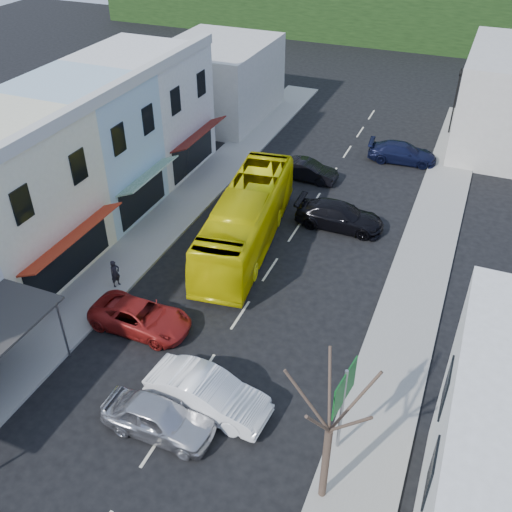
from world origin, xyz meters
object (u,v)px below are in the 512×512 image
Objects in this scene: direction_sign at (342,412)px; traffic_signal at (455,102)px; car_white at (208,396)px; pedestrian_left at (115,272)px; car_red at (141,316)px; street_tree at (329,431)px; car_silver at (159,419)px; bus at (247,221)px.

traffic_signal reaches higher than direction_sign.
pedestrian_left is (-7.79, 5.22, 0.30)m from car_white.
car_red is at bearing -111.44° from pedestrian_left.
street_tree is (5.37, -1.98, 2.87)m from car_white.
pedestrian_left is at bearing 43.04° from car_silver.
traffic_signal is (8.74, 20.45, 1.06)m from bus.
direction_sign reaches higher than car_white.
street_tree is at bearing -106.10° from car_white.
bus is at bearing 135.16° from direction_sign.
direction_sign is (8.54, -11.36, 0.53)m from bus.
car_silver is at bearing -156.08° from direction_sign.
bus is 6.82× the size of pedestrian_left.
car_white is at bearing -107.74° from pedestrian_left.
car_white is 0.62× the size of street_tree.
car_white is at bearing -81.94° from bus.
street_tree reaches higher than car_red.
bus is at bearing -11.36° from car_red.
bus is 8.63m from car_red.
bus is 11.94m from car_white.
pedestrian_left is 0.33× the size of traffic_signal.
pedestrian_left is 0.24× the size of street_tree.
car_white is (1.22, 1.73, 0.00)m from car_silver.
car_white is 32.46m from traffic_signal.
street_tree is (13.16, -7.20, 2.57)m from pedestrian_left.
car_white is at bearing 159.72° from street_tree.
bus is at bearing 19.82° from car_white.
direction_sign reaches higher than car_silver.
bus is 13.38m from car_silver.
pedestrian_left is at bearing 53.11° from car_red.
pedestrian_left is at bearing 87.19° from traffic_signal.
bus is 2.22× the size of traffic_signal.
car_white is 0.96× the size of car_red.
street_tree is (6.59, -0.26, 2.87)m from car_silver.
pedestrian_left is at bearing 151.31° from street_tree.
street_tree is (8.58, -13.46, 2.02)m from bus.
car_silver is 2.59× the size of pedestrian_left.
pedestrian_left is at bearing -133.81° from bus.
street_tree is at bearing -65.05° from bus.
car_silver is 0.84× the size of traffic_signal.
bus is 2.64× the size of car_silver.
bus is 14.22m from direction_sign.
car_silver is 0.62× the size of street_tree.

